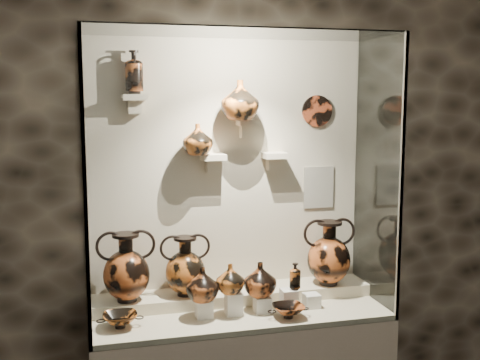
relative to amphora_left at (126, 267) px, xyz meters
name	(u,v)px	position (x,y,z in m)	size (l,w,h in m)	color
wall_back	(227,172)	(0.63, 0.19, 0.50)	(5.00, 0.02, 3.20)	black
front_tier	(240,313)	(0.63, -0.13, -0.28)	(1.68, 0.58, 0.03)	beige
rear_tier	(233,297)	(0.63, 0.04, -0.25)	(1.70, 0.25, 0.10)	beige
back_panel	(227,172)	(0.63, 0.18, 0.50)	(1.70, 0.03, 1.60)	beige
glass_front	(254,186)	(0.63, -0.43, 0.50)	(1.70, 0.01, 1.60)	white
glass_left	(84,184)	(-0.22, -0.13, 0.50)	(0.01, 0.60, 1.60)	white
glass_right	(377,174)	(1.48, -0.13, 0.50)	(0.01, 0.60, 1.60)	white
glass_top	(240,33)	(0.63, -0.13, 1.30)	(1.70, 0.60, 0.01)	white
frame_post_left	(85,193)	(-0.21, -0.42, 0.50)	(0.02, 0.02, 1.60)	gray
frame_post_right	(401,180)	(1.47, -0.42, 0.50)	(0.02, 0.02, 1.60)	gray
pedestal_a	(204,309)	(0.41, -0.18, -0.22)	(0.09, 0.09, 0.10)	silver
pedestal_b	(233,303)	(0.58, -0.18, -0.20)	(0.09, 0.09, 0.13)	silver
pedestal_c	(262,304)	(0.75, -0.18, -0.22)	(0.09, 0.09, 0.09)	silver
pedestal_d	(289,299)	(0.91, -0.18, -0.21)	(0.09, 0.09, 0.12)	silver
pedestal_e	(311,301)	(1.05, -0.18, -0.23)	(0.09, 0.09, 0.08)	silver
bracket_ul	(135,97)	(0.08, 0.11, 0.95)	(0.14, 0.12, 0.04)	beige
bracket_ca	(213,157)	(0.53, 0.11, 0.60)	(0.14, 0.12, 0.04)	beige
bracket_cb	(246,123)	(0.73, 0.11, 0.80)	(0.10, 0.12, 0.04)	beige
bracket_cc	(274,155)	(0.91, 0.11, 0.60)	(0.14, 0.12, 0.04)	beige
amphora_left	(126,267)	(0.00, 0.00, 0.00)	(0.32, 0.32, 0.40)	#AC4F21
amphora_mid	(185,266)	(0.34, 0.02, -0.02)	(0.28, 0.28, 0.35)	#C46322
amphora_right	(329,253)	(1.23, 0.00, 0.00)	(0.32, 0.32, 0.40)	#AC4F21
jug_a	(202,284)	(0.40, -0.19, -0.07)	(0.18, 0.18, 0.19)	#AC4F21
jug_b	(230,279)	(0.56, -0.19, -0.05)	(0.16, 0.16, 0.17)	#C46322
jug_c	(260,279)	(0.74, -0.17, -0.08)	(0.19, 0.19, 0.20)	#AC4F21
lekythos_small	(295,275)	(0.94, -0.19, -0.06)	(0.08, 0.08, 0.18)	#C46322
kylix_left	(120,319)	(-0.05, -0.22, -0.22)	(0.24, 0.20, 0.10)	#C46322
kylix_right	(288,310)	(0.86, -0.31, -0.22)	(0.23, 0.19, 0.09)	#AC4F21
lekythos_tall	(134,69)	(0.08, 0.10, 1.11)	(0.11, 0.11, 0.27)	#AC4F21
ovoid_vase_a	(198,139)	(0.43, 0.07, 0.71)	(0.17, 0.17, 0.18)	#C46322
ovoid_vase_b	(240,100)	(0.68, 0.05, 0.94)	(0.22, 0.22, 0.23)	#C46322
wall_plate	(317,111)	(1.20, 0.16, 0.87)	(0.19, 0.19, 0.02)	#B24523
info_placard	(319,187)	(1.22, 0.16, 0.39)	(0.20, 0.01, 0.26)	beige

